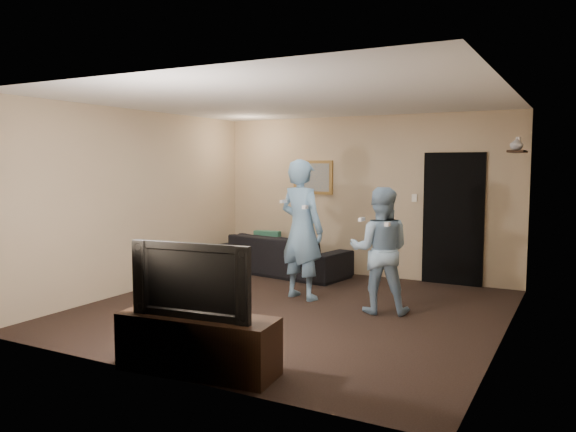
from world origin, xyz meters
The scene contains 19 objects.
ground centered at (0.00, 0.00, 0.00)m, with size 5.00×5.00×0.00m, color black.
ceiling centered at (0.00, 0.00, 2.60)m, with size 5.00×5.00×0.04m, color silver.
wall_back centered at (0.00, 2.50, 1.30)m, with size 5.00×0.04×2.60m, color tan.
wall_front centered at (0.00, -2.50, 1.30)m, with size 5.00×0.04×2.60m, color tan.
wall_left centered at (-2.50, 0.00, 1.30)m, with size 0.04×5.00×2.60m, color tan.
wall_right centered at (2.50, 0.00, 1.30)m, with size 0.04×5.00×2.60m, color tan.
sofa centered at (-1.20, 1.97, 0.32)m, with size 2.21×0.87×0.65m, color black.
throw_pillow centered at (-1.51, 1.97, 0.48)m, with size 0.45×0.14×0.45m, color #1B523E.
painting_frame centered at (-0.90, 2.48, 1.60)m, with size 0.72×0.05×0.57m, color olive.
painting_canvas centered at (-0.90, 2.45, 1.60)m, with size 0.62×0.01×0.47m, color slate.
doorway centered at (1.45, 2.47, 1.00)m, with size 0.90×0.06×2.00m, color black.
light_switch centered at (0.85, 2.48, 1.30)m, with size 0.08×0.02×0.12m, color silver.
wall_shelf centered at (2.39, 1.80, 1.99)m, with size 0.20×0.60×0.03m, color black.
shelf_vase centered at (2.39, 1.66, 2.09)m, with size 0.16×0.16×0.17m, color #B5B5BA.
shelf_figurine centered at (2.39, 1.89, 2.09)m, with size 0.06×0.06×0.18m, color silver.
tv_console centered at (0.25, -2.27, 0.25)m, with size 1.44×0.46×0.51m, color black.
television centered at (0.25, -2.27, 0.83)m, with size 1.14×0.15×0.66m, color black.
wii_player_left centered at (-0.17, 0.59, 0.95)m, with size 0.78×0.61×1.89m.
wii_player_right centered at (1.01, 0.40, 0.77)m, with size 0.89×0.77×1.55m.
Camera 1 is at (3.22, -6.14, 1.83)m, focal length 35.00 mm.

